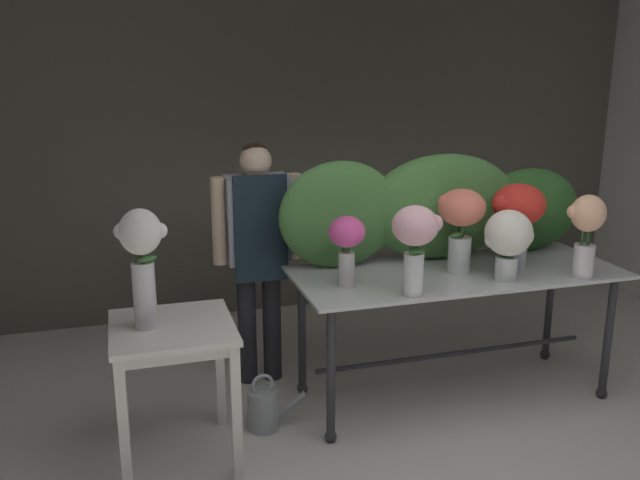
{
  "coord_description": "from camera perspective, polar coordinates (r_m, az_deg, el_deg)",
  "views": [
    {
      "loc": [
        -1.52,
        -2.17,
        2.1
      ],
      "look_at": [
        -0.49,
        1.3,
        1.12
      ],
      "focal_mm": 38.5,
      "sensor_mm": 36.0,
      "label": 1
    }
  ],
  "objects": [
    {
      "name": "vase_white_roses_tall",
      "position": [
        3.5,
        -14.59,
        -1.37
      ],
      "size": [
        0.26,
        0.21,
        0.62
      ],
      "color": "silver",
      "rests_on": "side_table_white"
    },
    {
      "name": "side_table_white",
      "position": [
        3.67,
        -12.12,
        -8.5
      ],
      "size": [
        0.63,
        0.63,
        0.76
      ],
      "color": "silver",
      "rests_on": "ground"
    },
    {
      "name": "vase_fuchsia_dahlias",
      "position": [
        3.83,
        2.24,
        -0.14
      ],
      "size": [
        0.21,
        0.21,
        0.41
      ],
      "color": "silver",
      "rests_on": "display_table_glass"
    },
    {
      "name": "display_table_glass",
      "position": [
        4.3,
        11.25,
        -4.21
      ],
      "size": [
        2.0,
        0.81,
        0.84
      ],
      "color": "#BABFBF",
      "rests_on": "ground"
    },
    {
      "name": "florist",
      "position": [
        4.37,
        -5.2,
        0.04
      ],
      "size": [
        0.57,
        0.24,
        1.58
      ],
      "color": "#232328",
      "rests_on": "ground"
    },
    {
      "name": "vase_ivory_carnations",
      "position": [
        4.09,
        15.4,
        0.14
      ],
      "size": [
        0.31,
        0.27,
        0.42
      ],
      "color": "silver",
      "rests_on": "display_table_glass"
    },
    {
      "name": "vase_scarlet_snapdragons",
      "position": [
        4.32,
        16.12,
        2.23
      ],
      "size": [
        0.34,
        0.32,
        0.52
      ],
      "color": "silver",
      "rests_on": "display_table_glass"
    },
    {
      "name": "vase_blush_ranunculus",
      "position": [
        3.7,
        7.95,
        0.25
      ],
      "size": [
        0.28,
        0.25,
        0.5
      ],
      "color": "silver",
      "rests_on": "display_table_glass"
    },
    {
      "name": "ground_plane",
      "position": [
        4.63,
        4.56,
        -11.93
      ],
      "size": [
        7.71,
        7.71,
        0.0
      ],
      "primitive_type": "plane",
      "color": "beige"
    },
    {
      "name": "vase_peach_anemones",
      "position": [
        4.27,
        21.28,
        0.94
      ],
      "size": [
        0.23,
        0.2,
        0.5
      ],
      "color": "silver",
      "rests_on": "display_table_glass"
    },
    {
      "name": "wall_back",
      "position": [
        5.75,
        -1.17,
        8.56
      ],
      "size": [
        5.93,
        0.12,
        2.9
      ],
      "primitive_type": "cube",
      "color": "#5B564C",
      "rests_on": "ground"
    },
    {
      "name": "vase_coral_tulips",
      "position": [
        4.15,
        11.62,
        1.72
      ],
      "size": [
        0.28,
        0.28,
        0.51
      ],
      "color": "silver",
      "rests_on": "display_table_glass"
    },
    {
      "name": "watering_can",
      "position": [
        4.09,
        -4.67,
        -13.78
      ],
      "size": [
        0.35,
        0.18,
        0.34
      ],
      "color": "#999EA3",
      "rests_on": "ground"
    },
    {
      "name": "foliage_backdrop",
      "position": [
        4.43,
        10.14,
        2.51
      ],
      "size": [
        2.07,
        0.3,
        0.68
      ],
      "color": "#477F3D",
      "rests_on": "display_table_glass"
    }
  ]
}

